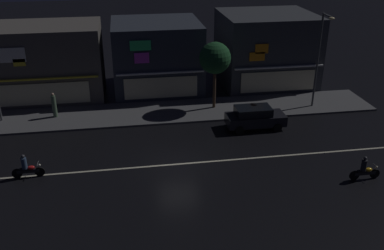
{
  "coord_description": "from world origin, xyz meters",
  "views": [
    {
      "loc": [
        -2.86,
        -23.31,
        13.52
      ],
      "look_at": [
        1.39,
        3.03,
        1.24
      ],
      "focal_mm": 40.16,
      "sensor_mm": 36.0,
      "label": 1
    }
  ],
  "objects_px": {
    "streetlamp_mid": "(320,54)",
    "traffic_cone": "(277,118)",
    "motorcycle_following": "(365,170)",
    "motorcycle_lead": "(27,168)",
    "parked_car_near_kerb": "(255,117)",
    "pedestrian_on_sidewalk": "(54,106)"
  },
  "relations": [
    {
      "from": "traffic_cone",
      "to": "motorcycle_following",
      "type": "bearing_deg",
      "value": -76.16
    },
    {
      "from": "streetlamp_mid",
      "to": "pedestrian_on_sidewalk",
      "type": "xyz_separation_m",
      "value": [
        -20.68,
        1.23,
        -3.52
      ]
    },
    {
      "from": "streetlamp_mid",
      "to": "pedestrian_on_sidewalk",
      "type": "relative_size",
      "value": 3.87
    },
    {
      "from": "streetlamp_mid",
      "to": "parked_car_near_kerb",
      "type": "distance_m",
      "value": 7.57
    },
    {
      "from": "pedestrian_on_sidewalk",
      "to": "motorcycle_lead",
      "type": "relative_size",
      "value": 1.03
    },
    {
      "from": "motorcycle_lead",
      "to": "motorcycle_following",
      "type": "xyz_separation_m",
      "value": [
        19.61,
        -3.4,
        0.0
      ]
    },
    {
      "from": "streetlamp_mid",
      "to": "motorcycle_following",
      "type": "distance_m",
      "value": 11.7
    },
    {
      "from": "traffic_cone",
      "to": "motorcycle_lead",
      "type": "bearing_deg",
      "value": -162.61
    },
    {
      "from": "motorcycle_following",
      "to": "traffic_cone",
      "type": "bearing_deg",
      "value": -84.7
    },
    {
      "from": "pedestrian_on_sidewalk",
      "to": "traffic_cone",
      "type": "relative_size",
      "value": 3.56
    },
    {
      "from": "motorcycle_lead",
      "to": "traffic_cone",
      "type": "height_order",
      "value": "motorcycle_lead"
    },
    {
      "from": "streetlamp_mid",
      "to": "traffic_cone",
      "type": "relative_size",
      "value": 13.78
    },
    {
      "from": "traffic_cone",
      "to": "streetlamp_mid",
      "type": "bearing_deg",
      "value": 28.19
    },
    {
      "from": "streetlamp_mid",
      "to": "motorcycle_lead",
      "type": "bearing_deg",
      "value": -160.55
    },
    {
      "from": "motorcycle_lead",
      "to": "traffic_cone",
      "type": "xyz_separation_m",
      "value": [
        17.43,
        5.46,
        -0.36
      ]
    },
    {
      "from": "pedestrian_on_sidewalk",
      "to": "motorcycle_following",
      "type": "bearing_deg",
      "value": -122.43
    },
    {
      "from": "streetlamp_mid",
      "to": "traffic_cone",
      "type": "distance_m",
      "value": 6.08
    },
    {
      "from": "parked_car_near_kerb",
      "to": "motorcycle_following",
      "type": "xyz_separation_m",
      "value": [
        4.29,
        -7.94,
        -0.24
      ]
    },
    {
      "from": "streetlamp_mid",
      "to": "motorcycle_lead",
      "type": "xyz_separation_m",
      "value": [
        -21.22,
        -7.49,
        -3.94
      ]
    },
    {
      "from": "motorcycle_following",
      "to": "motorcycle_lead",
      "type": "bearing_deg",
      "value": -18.39
    },
    {
      "from": "motorcycle_following",
      "to": "streetlamp_mid",
      "type": "bearing_deg",
      "value": -106.94
    },
    {
      "from": "streetlamp_mid",
      "to": "motorcycle_following",
      "type": "xyz_separation_m",
      "value": [
        -1.61,
        -10.89,
        -3.94
      ]
    }
  ]
}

